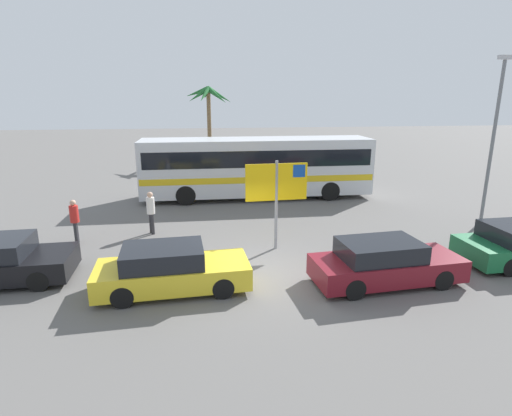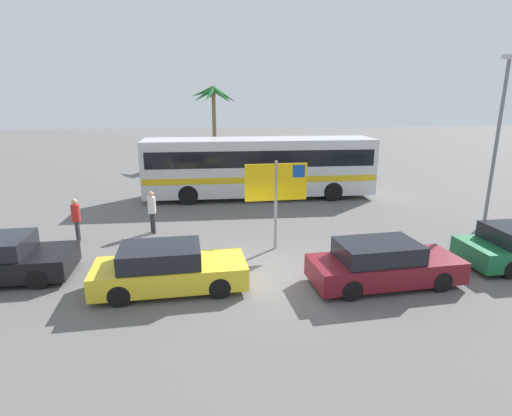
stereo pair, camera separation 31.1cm
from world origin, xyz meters
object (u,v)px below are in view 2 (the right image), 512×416
(car_yellow, at_px, (168,269))
(pedestrian_by_bus, at_px, (152,209))
(bus_front_coach, at_px, (259,165))
(car_black, at_px, (0,259))
(pedestrian_crossing_lot, at_px, (76,217))
(ferry_sign, at_px, (277,186))
(car_maroon, at_px, (383,264))

(car_yellow, relative_size, pedestrian_by_bus, 2.54)
(bus_front_coach, relative_size, pedestrian_by_bus, 7.05)
(bus_front_coach, bearing_deg, car_black, -133.28)
(car_black, bearing_deg, pedestrian_crossing_lot, 66.27)
(car_yellow, bearing_deg, pedestrian_crossing_lot, 126.60)
(ferry_sign, xyz_separation_m, pedestrian_by_bus, (-4.68, 2.25, -1.31))
(pedestrian_by_bus, relative_size, pedestrian_crossing_lot, 1.04)
(bus_front_coach, height_order, ferry_sign, ferry_sign)
(car_yellow, bearing_deg, car_maroon, -6.95)
(car_black, xyz_separation_m, pedestrian_by_bus, (3.94, 3.92, 0.38))
(bus_front_coach, distance_m, pedestrian_crossing_lot, 9.88)
(ferry_sign, distance_m, pedestrian_crossing_lot, 7.66)
(car_maroon, bearing_deg, pedestrian_crossing_lot, 149.19)
(car_black, bearing_deg, car_maroon, -10.61)
(car_maroon, height_order, pedestrian_by_bus, pedestrian_by_bus)
(bus_front_coach, height_order, pedestrian_crossing_lot, bus_front_coach)
(car_black, xyz_separation_m, car_yellow, (5.05, -1.24, -0.00))
(car_yellow, distance_m, pedestrian_crossing_lot, 5.87)
(ferry_sign, bearing_deg, car_yellow, -144.49)
(bus_front_coach, xyz_separation_m, car_yellow, (-3.84, -10.67, -1.15))
(car_black, bearing_deg, ferry_sign, 8.35)
(bus_front_coach, bearing_deg, pedestrian_by_bus, -131.92)
(car_maroon, height_order, pedestrian_crossing_lot, pedestrian_crossing_lot)
(bus_front_coach, height_order, pedestrian_by_bus, bus_front_coach)
(bus_front_coach, distance_m, car_yellow, 11.40)
(bus_front_coach, xyz_separation_m, car_maroon, (2.34, -11.01, -1.15))
(car_black, distance_m, pedestrian_crossing_lot, 3.47)
(car_maroon, distance_m, pedestrian_by_bus, 9.14)
(ferry_sign, relative_size, car_maroon, 0.71)
(car_black, relative_size, car_maroon, 0.90)
(ferry_sign, height_order, car_yellow, ferry_sign)
(car_yellow, bearing_deg, pedestrian_by_bus, 98.28)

